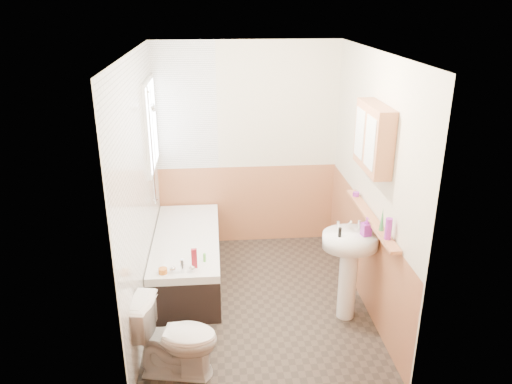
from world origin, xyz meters
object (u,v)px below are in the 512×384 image
bathtub (187,257)px  sink (349,258)px  pine_shelf (371,218)px  medicine_cabinet (373,138)px  toilet (176,338)px

bathtub → sink: 1.82m
pine_shelf → medicine_cabinet: size_ratio=2.11×
bathtub → sink: bearing=-28.2°
toilet → pine_shelf: 2.06m
pine_shelf → medicine_cabinet: 0.76m
bathtub → pine_shelf: (1.77, -0.76, 0.74)m
toilet → pine_shelf: bearing=-57.1°
toilet → sink: size_ratio=0.69×
bathtub → medicine_cabinet: size_ratio=2.63×
bathtub → pine_shelf: size_ratio=1.25×
toilet → medicine_cabinet: (1.77, 0.77, 1.44)m
sink → toilet: bearing=-152.9°
toilet → pine_shelf: (1.80, 0.73, 0.67)m
bathtub → medicine_cabinet: medicine_cabinet is taller
pine_shelf → medicine_cabinet: bearing=126.8°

